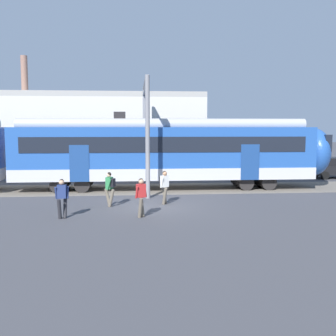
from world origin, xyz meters
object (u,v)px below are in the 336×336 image
pedestrian_red (141,194)px  parked_car_black (336,168)px  pedestrian_white (164,184)px  pedestrian_green (110,186)px  pedestrian_navy (62,196)px

pedestrian_red → parked_car_black: size_ratio=0.41×
pedestrian_white → parked_car_black: size_ratio=0.41×
pedestrian_green → parked_car_black: pedestrian_green is taller
pedestrian_navy → parked_car_black: bearing=33.1°
pedestrian_red → pedestrian_white: same height
pedestrian_navy → pedestrian_green: same height
pedestrian_red → parked_car_black: (14.80, 11.77, -0.21)m
pedestrian_navy → parked_car_black: (18.07, 11.76, -0.18)m
pedestrian_navy → pedestrian_red: same height
pedestrian_green → parked_car_black: (16.25, 9.39, -0.21)m
pedestrian_green → pedestrian_white: (2.65, 0.38, 0.00)m
pedestrian_white → pedestrian_red: bearing=-113.4°
pedestrian_navy → pedestrian_green: bearing=52.5°
pedestrian_navy → pedestrian_green: 2.99m
parked_car_black → pedestrian_navy: bearing=-146.9°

